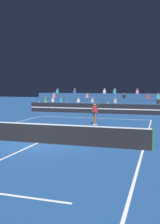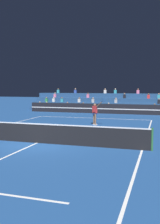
{
  "view_description": "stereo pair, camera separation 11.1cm",
  "coord_description": "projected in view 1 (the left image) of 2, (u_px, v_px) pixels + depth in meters",
  "views": [
    {
      "loc": [
        6.22,
        -12.54,
        2.98
      ],
      "look_at": [
        0.39,
        6.45,
        1.1
      ],
      "focal_mm": 42.0,
      "sensor_mm": 36.0,
      "label": 1
    },
    {
      "loc": [
        6.32,
        -12.51,
        2.98
      ],
      "look_at": [
        0.39,
        6.45,
        1.1
      ],
      "focal_mm": 42.0,
      "sensor_mm": 36.0,
      "label": 2
    }
  ],
  "objects": [
    {
      "name": "ground_plane",
      "position": [
        38.0,
        143.0,
        14.03
      ],
      "size": [
        120.0,
        120.0,
        0.0
      ],
      "primitive_type": "plane",
      "color": "navy"
    },
    {
      "name": "court_lines",
      "position": [
        38.0,
        143.0,
        14.03
      ],
      "size": [
        11.1,
        23.9,
        0.01
      ],
      "color": "white",
      "rests_on": "ground"
    },
    {
      "name": "tennis_net",
      "position": [
        38.0,
        133.0,
        13.98
      ],
      "size": [
        12.0,
        0.1,
        1.1
      ],
      "color": "#2D6B38",
      "rests_on": "ground"
    },
    {
      "name": "sponsor_banner_wall",
      "position": [
        103.0,
        109.0,
        29.81
      ],
      "size": [
        18.0,
        0.26,
        1.1
      ],
      "color": "black",
      "rests_on": "ground"
    },
    {
      "name": "bleacher_stand",
      "position": [
        108.0,
        104.0,
        32.8
      ],
      "size": [
        19.62,
        3.8,
        2.83
      ],
      "color": "navy",
      "rests_on": "ground"
    },
    {
      "name": "tennis_player",
      "position": [
        95.0,
        113.0,
        20.59
      ],
      "size": [
        1.23,
        0.82,
        2.23
      ],
      "color": "brown",
      "rests_on": "ground"
    },
    {
      "name": "tennis_ball",
      "position": [
        28.0,
        124.0,
        21.32
      ],
      "size": [
        0.07,
        0.07,
        0.07
      ],
      "primitive_type": "sphere",
      "color": "#C6DB33",
      "rests_on": "ground"
    }
  ]
}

